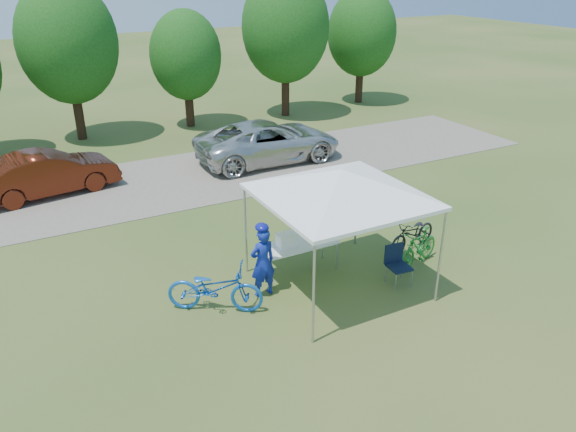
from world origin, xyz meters
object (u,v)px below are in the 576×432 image
(cooler, at_px, (287,240))
(folding_chair, at_px, (397,261))
(bike_blue, at_px, (215,288))
(folding_table, at_px, (298,245))
(minivan, at_px, (269,141))
(cyclist, at_px, (263,262))
(bike_dark, at_px, (413,234))
(sedan, at_px, (48,173))
(bike_green, at_px, (419,248))

(cooler, bearing_deg, folding_chair, -35.16)
(folding_chair, bearing_deg, bike_blue, 172.80)
(folding_table, relative_size, minivan, 0.35)
(folding_chair, distance_m, bike_blue, 4.03)
(cyclist, height_order, bike_dark, cyclist)
(folding_chair, relative_size, minivan, 0.18)
(bike_blue, relative_size, bike_dark, 1.22)
(cooler, distance_m, cyclist, 0.96)
(minivan, relative_size, sedan, 1.28)
(folding_table, height_order, bike_dark, bike_dark)
(cooler, distance_m, bike_blue, 2.05)
(bike_dark, bearing_deg, cyclist, -101.44)
(bike_green, bearing_deg, cyclist, -116.19)
(bike_green, height_order, bike_dark, bike_green)
(bike_green, bearing_deg, minivan, 160.51)
(folding_table, height_order, minivan, minivan)
(bike_blue, xyz_separation_m, bike_green, (4.89, -0.47, -0.07))
(cooler, xyz_separation_m, bike_dark, (3.35, -0.34, -0.47))
(cyclist, bearing_deg, folding_chair, 157.63)
(folding_chair, height_order, cooler, cooler)
(folding_table, xyz_separation_m, cooler, (-0.30, -0.00, 0.21))
(minivan, bearing_deg, cooler, 157.29)
(cyclist, bearing_deg, bike_dark, 177.79)
(cooler, xyz_separation_m, minivan, (3.18, 7.36, -0.16))
(folding_chair, height_order, minivan, minivan)
(folding_chair, distance_m, minivan, 8.85)
(cyclist, xyz_separation_m, bike_blue, (-1.12, -0.08, -0.27))
(cyclist, bearing_deg, minivan, -121.11)
(bike_dark, xyz_separation_m, minivan, (-0.17, 7.70, 0.31))
(folding_table, xyz_separation_m, bike_dark, (3.05, -0.34, -0.27))
(sedan, bearing_deg, bike_dark, -146.48)
(cyclist, distance_m, bike_green, 3.83)
(bike_green, bearing_deg, sedan, -159.05)
(cooler, height_order, bike_blue, cooler)
(cyclist, relative_size, minivan, 0.30)
(folding_table, distance_m, folding_chair, 2.21)
(cooler, xyz_separation_m, bike_blue, (-1.94, -0.55, -0.38))
(cyclist, relative_size, sedan, 0.39)
(folding_chair, distance_m, cyclist, 2.98)
(bike_blue, distance_m, bike_green, 4.91)
(bike_dark, relative_size, sedan, 0.40)
(bike_dark, bearing_deg, cooler, -109.03)
(folding_chair, height_order, bike_green, folding_chair)
(cooler, bearing_deg, minivan, 66.64)
(bike_blue, relative_size, minivan, 0.38)
(cooler, distance_m, minivan, 8.02)
(folding_table, bearing_deg, folding_chair, -39.64)
(bike_green, height_order, minivan, minivan)
(folding_table, bearing_deg, bike_dark, -6.33)
(cyclist, bearing_deg, cooler, -154.32)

